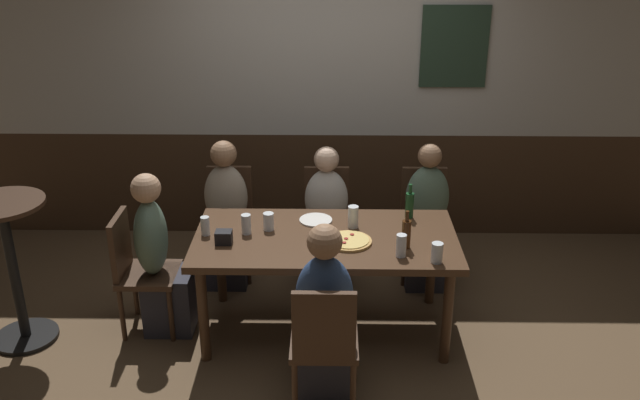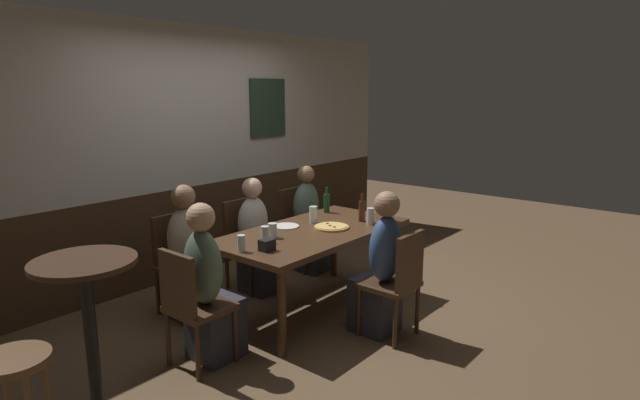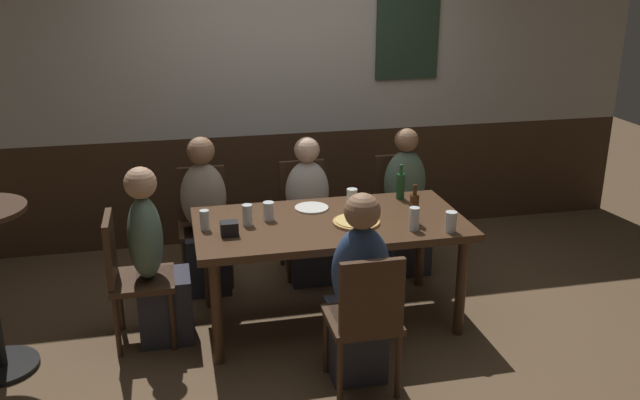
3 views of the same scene
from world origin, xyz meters
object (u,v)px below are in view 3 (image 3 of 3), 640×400
at_px(chair_left_far, 204,218).
at_px(beer_bottle_brown, 414,208).
at_px(condiment_caddy, 229,229).
at_px(beer_bottle_green, 401,185).
at_px(chair_head_west, 130,272).
at_px(plate_white_large, 312,208).
at_px(person_right_far, 405,211).
at_px(person_left_far, 205,226).
at_px(dining_table, 330,231).
at_px(chair_right_far, 399,203).
at_px(beer_glass_tall, 414,220).
at_px(pizza, 356,222).
at_px(highball_clear, 451,223).
at_px(pint_glass_pale, 269,212).
at_px(beer_glass_half, 205,221).
at_px(person_mid_near, 358,301).
at_px(person_mid_far, 309,220).
at_px(person_head_west, 155,269).
at_px(pint_glass_stout, 247,216).
at_px(chair_mid_near, 366,316).
at_px(chair_mid_far, 304,211).
at_px(tumbler_water, 352,201).

relative_size(chair_left_far, beer_bottle_brown, 3.35).
bearing_deg(condiment_caddy, beer_bottle_green, 18.93).
bearing_deg(chair_left_far, chair_head_west, -120.91).
bearing_deg(plate_white_large, person_right_far, 28.13).
bearing_deg(person_left_far, beer_bottle_brown, -33.40).
height_order(dining_table, chair_left_far, chair_left_far).
height_order(chair_right_far, beer_glass_tall, beer_glass_tall).
distance_m(pizza, highball_clear, 0.61).
bearing_deg(beer_bottle_green, person_right_far, 64.05).
bearing_deg(pint_glass_pale, condiment_caddy, -142.52).
relative_size(beer_glass_half, beer_bottle_green, 0.51).
relative_size(chair_left_far, person_mid_near, 0.75).
bearing_deg(chair_left_far, beer_glass_half, -92.08).
distance_m(highball_clear, condiment_caddy, 1.40).
bearing_deg(beer_glass_tall, person_mid_far, 116.12).
height_order(chair_left_far, highball_clear, chair_left_far).
distance_m(chair_right_far, person_left_far, 1.59).
height_order(chair_head_west, person_head_west, person_head_west).
bearing_deg(chair_right_far, condiment_caddy, -145.99).
bearing_deg(person_mid_near, beer_glass_half, 138.51).
bearing_deg(pizza, person_mid_far, 101.00).
bearing_deg(pint_glass_stout, person_head_west, -176.41).
relative_size(person_head_west, person_mid_near, 1.01).
height_order(person_left_far, beer_bottle_brown, person_left_far).
height_order(beer_glass_tall, beer_bottle_green, beer_bottle_green).
xyz_separation_m(person_mid_near, pizza, (0.16, 0.62, 0.25)).
height_order(person_mid_far, pint_glass_pale, person_mid_far).
relative_size(chair_right_far, condiment_caddy, 8.00).
xyz_separation_m(chair_left_far, chair_mid_near, (0.79, -1.75, 0.00)).
relative_size(chair_mid_far, chair_mid_near, 1.00).
distance_m(beer_glass_half, pint_glass_pale, 0.43).
distance_m(chair_mid_near, pizza, 0.84).
bearing_deg(pint_glass_pale, beer_bottle_green, 12.58).
distance_m(chair_mid_far, beer_bottle_green, 0.89).
height_order(person_right_far, plate_white_large, person_right_far).
distance_m(beer_glass_half, beer_bottle_green, 1.46).
distance_m(pint_glass_pale, beer_bottle_green, 1.02).
bearing_deg(chair_left_far, pizza, -45.58).
distance_m(chair_right_far, highball_clear, 1.27).
bearing_deg(pizza, person_right_far, 51.70).
xyz_separation_m(person_mid_far, person_left_far, (-0.79, 0.00, 0.02)).
relative_size(chair_mid_far, plate_white_large, 3.74).
bearing_deg(highball_clear, chair_left_far, 140.48).
distance_m(dining_table, person_head_west, 1.16).
relative_size(chair_head_west, highball_clear, 6.61).
distance_m(tumbler_water, beer_glass_tall, 0.52).
bearing_deg(chair_left_far, highball_clear, -39.52).
distance_m(highball_clear, beer_bottle_green, 0.69).
height_order(tumbler_water, plate_white_large, tumbler_water).
height_order(person_mid_far, beer_glass_half, person_mid_far).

